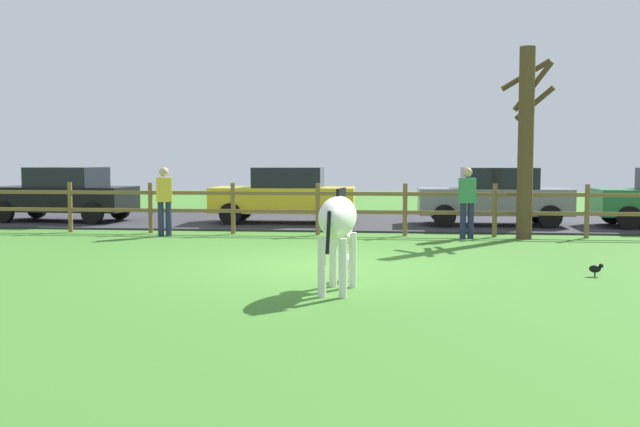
% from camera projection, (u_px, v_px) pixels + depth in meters
% --- Properties ---
extents(ground_plane, '(60.00, 60.00, 0.00)m').
position_uv_depth(ground_plane, '(313.00, 265.00, 12.07)').
color(ground_plane, '#3D7528').
extents(parking_asphalt, '(28.00, 7.40, 0.05)m').
position_uv_depth(parking_asphalt, '(351.00, 219.00, 21.29)').
color(parking_asphalt, '#2D2D33').
rests_on(parking_asphalt, ground_plane).
extents(paddock_fence, '(21.10, 0.11, 1.25)m').
position_uv_depth(paddock_fence, '(318.00, 205.00, 17.03)').
color(paddock_fence, brown).
rests_on(paddock_fence, ground_plane).
extents(bare_tree, '(1.19, 0.87, 4.38)m').
position_uv_depth(bare_tree, '(526.00, 138.00, 16.11)').
color(bare_tree, '#513A23').
rests_on(bare_tree, ground_plane).
extents(zebra, '(0.59, 1.94, 1.41)m').
position_uv_depth(zebra, '(339.00, 224.00, 9.65)').
color(zebra, white).
rests_on(zebra, ground_plane).
extents(crow_on_grass, '(0.21, 0.10, 0.20)m').
position_uv_depth(crow_on_grass, '(596.00, 268.00, 10.90)').
color(crow_on_grass, black).
rests_on(crow_on_grass, ground_plane).
extents(parked_car_black, '(4.08, 2.05, 1.56)m').
position_uv_depth(parked_car_black, '(64.00, 194.00, 20.38)').
color(parked_car_black, black).
rests_on(parked_car_black, parking_asphalt).
extents(parked_car_grey, '(4.02, 1.91, 1.56)m').
position_uv_depth(parked_car_grey, '(494.00, 196.00, 19.12)').
color(parked_car_grey, slate).
rests_on(parked_car_grey, parking_asphalt).
extents(parked_car_yellow, '(4.06, 2.00, 1.56)m').
position_uv_depth(parked_car_yellow, '(285.00, 195.00, 19.87)').
color(parked_car_yellow, yellow).
rests_on(parked_car_yellow, parking_asphalt).
extents(visitor_left_of_tree, '(0.41, 0.31, 1.64)m').
position_uv_depth(visitor_left_of_tree, '(164.00, 198.00, 16.75)').
color(visitor_left_of_tree, '#232847').
rests_on(visitor_left_of_tree, ground_plane).
extents(visitor_right_of_tree, '(0.39, 0.28, 1.64)m').
position_uv_depth(visitor_right_of_tree, '(467.00, 199.00, 16.21)').
color(visitor_right_of_tree, '#232847').
rests_on(visitor_right_of_tree, ground_plane).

